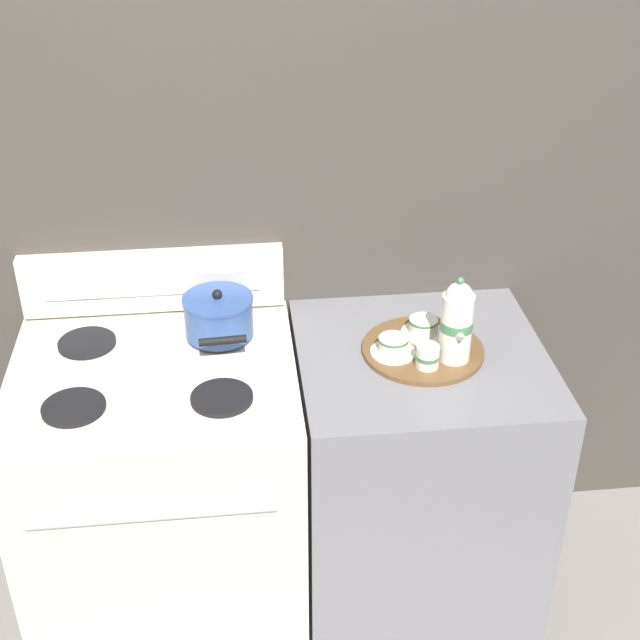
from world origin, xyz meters
The scene contains 11 objects.
ground_plane centered at (0.00, 0.00, 0.00)m, with size 6.00×6.00×0.00m, color gray.
wall_back centered at (0.00, 0.36, 1.10)m, with size 6.00×0.05×2.20m.
stove centered at (-0.35, 0.00, 0.44)m, with size 0.78×0.70×0.89m.
control_panel centered at (-0.35, 0.31, 0.99)m, with size 0.76×0.05×0.19m.
side_counter centered at (0.39, 0.00, 0.44)m, with size 0.69×0.67×0.88m.
saucepan centered at (-0.16, 0.15, 0.95)m, with size 0.20×0.27×0.14m.
serving_tray centered at (0.39, 0.01, 0.89)m, with size 0.34×0.34×0.01m.
teapot centered at (0.47, -0.05, 1.01)m, with size 0.09×0.14×0.25m.
teacup_left centered at (0.41, 0.08, 0.92)m, with size 0.13×0.13×0.05m.
teacup_right centered at (0.31, -0.01, 0.92)m, with size 0.13×0.13×0.05m.
creamer_jug centered at (0.39, -0.08, 0.93)m, with size 0.06×0.06×0.06m.
Camera 1 is at (-0.12, -2.01, 2.25)m, focal length 50.00 mm.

